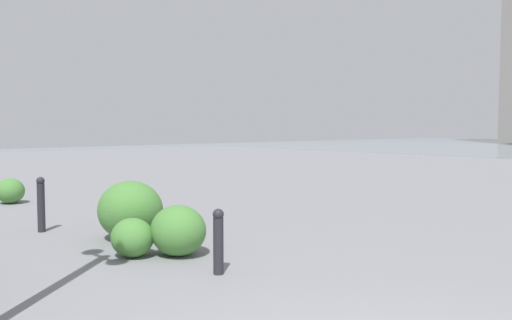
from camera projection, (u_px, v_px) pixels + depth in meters
The scene contains 6 objects.
bollard_near at pixel (218, 240), 5.91m from camera, with size 0.13×0.13×0.76m.
bollard_mid at pixel (41, 203), 8.31m from camera, with size 0.13×0.13×0.90m.
shrub_low at pixel (132, 238), 6.71m from camera, with size 0.60×0.54×0.51m.
shrub_round at pixel (130, 210), 7.73m from camera, with size 1.05×0.95×0.89m.
shrub_wide at pixel (178, 230), 6.78m from camera, with size 0.79×0.71×0.67m.
shrub_tall at pixel (10, 191), 11.43m from camera, with size 0.66×0.60×0.56m.
Camera 1 is at (-1.46, 2.52, 1.70)m, focal length 35.97 mm.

